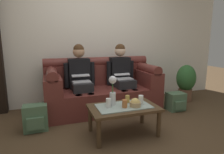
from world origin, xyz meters
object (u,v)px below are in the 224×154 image
object	(u,v)px
person_left	(80,76)
backpack_left	(36,118)
cup_far_left	(108,103)
cup_near_left	(127,99)
snack_bowl	(135,103)
flower_vase	(113,90)
cup_near_right	(125,104)
cup_far_center	(141,100)
potted_plant	(186,81)
backpack_right	(176,102)
person_right	(122,73)
coffee_table	(124,110)
couch	(102,89)

from	to	relation	value
person_left	backpack_left	distance (m)	1.05
cup_far_left	person_left	bearing A→B (deg)	99.55
cup_near_left	snack_bowl	bearing A→B (deg)	-81.13
flower_vase	backpack_left	size ratio (longest dim) A/B	1.06
flower_vase	cup_near_right	world-z (taller)	flower_vase
person_left	backpack_left	bearing A→B (deg)	-143.30
cup_near_left	cup_far_center	bearing A→B (deg)	-39.96
potted_plant	backpack_right	bearing A→B (deg)	-143.27
flower_vase	potted_plant	bearing A→B (deg)	23.92
flower_vase	cup_far_center	size ratio (longest dim) A/B	3.32
flower_vase	backpack_right	world-z (taller)	flower_vase
cup_far_center	snack_bowl	bearing A→B (deg)	-150.84
person_left	backpack_right	size ratio (longest dim) A/B	3.68
cup_far_center	potted_plant	bearing A→B (deg)	31.23
person_right	coffee_table	world-z (taller)	person_right
person_left	cup_far_center	size ratio (longest dim) A/B	9.95
person_left	potted_plant	xyz separation A→B (m)	(2.23, -0.12, -0.23)
person_right	potted_plant	xyz separation A→B (m)	(1.43, -0.12, -0.23)
cup_far_left	cup_near_left	bearing A→B (deg)	19.55
cup_near_left	backpack_left	world-z (taller)	cup_near_left
coffee_table	cup_far_center	bearing A→B (deg)	-3.22
flower_vase	backpack_right	size ratio (longest dim) A/B	1.22
cup_far_left	snack_bowl	bearing A→B (deg)	-11.95
cup_near_right	backpack_left	bearing A→B (deg)	153.37
cup_near_left	coffee_table	bearing A→B (deg)	-133.55
couch	coffee_table	xyz separation A→B (m)	(0.00, -1.06, -0.02)
cup_far_left	coffee_table	bearing A→B (deg)	1.38
person_right	flower_vase	bearing A→B (deg)	-118.26
cup_near_left	backpack_left	bearing A→B (deg)	162.74
backpack_left	person_right	bearing A→B (deg)	19.89
snack_bowl	cup_near_right	xyz separation A→B (m)	(-0.15, 0.01, 0.01)
cup_near_left	cup_near_right	distance (m)	0.22
cup_far_center	person_left	bearing A→B (deg)	121.22
person_left	person_right	world-z (taller)	same
backpack_left	backpack_right	bearing A→B (deg)	0.65
flower_vase	person_right	bearing A→B (deg)	61.74
person_right	cup_near_left	world-z (taller)	person_right
flower_vase	snack_bowl	distance (m)	0.35
potted_plant	snack_bowl	bearing A→B (deg)	-148.91
couch	cup_near_right	size ratio (longest dim) A/B	19.66
cup_far_center	backpack_left	bearing A→B (deg)	159.88
backpack_right	person_right	bearing A→B (deg)	148.58
coffee_table	cup_near_left	world-z (taller)	cup_near_left
couch	person_right	bearing A→B (deg)	-0.37
flower_vase	cup_far_center	world-z (taller)	flower_vase
flower_vase	cup_near_right	distance (m)	0.25
cup_far_left	flower_vase	bearing A→B (deg)	41.36
person_left	snack_bowl	bearing A→B (deg)	-64.95
cup_near_left	potted_plant	world-z (taller)	potted_plant
flower_vase	cup_far_center	xyz separation A→B (m)	(0.39, -0.09, -0.16)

